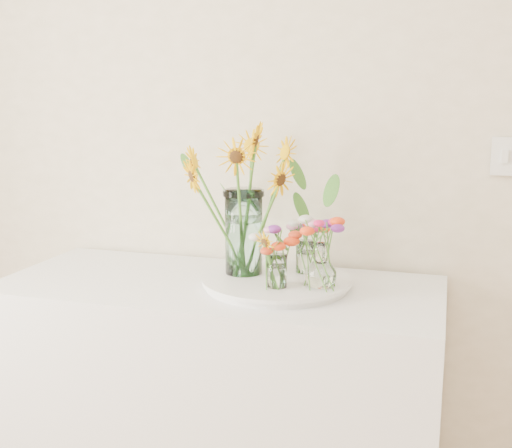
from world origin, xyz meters
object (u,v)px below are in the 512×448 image
counter (220,413)px  tray (277,283)px  small_vase_a (277,272)px  small_vase_b (321,266)px  mason_jar (244,232)px  small_vase_c (305,257)px

counter → tray: 0.50m
small_vase_a → small_vase_b: (0.12, 0.04, 0.02)m
tray → counter: bearing=-176.2°
tray → mason_jar: (-0.12, 0.03, 0.15)m
mason_jar → small_vase_c: 0.21m
counter → small_vase_b: size_ratio=10.18×
small_vase_a → small_vase_c: (0.05, 0.19, 0.00)m
mason_jar → small_vase_b: bearing=-16.6°
mason_jar → small_vase_b: mason_jar is taller
small_vase_c → counter: bearing=-158.5°
tray → small_vase_a: (0.03, -0.10, 0.06)m
mason_jar → small_vase_b: size_ratio=2.01×
tray → small_vase_c: 0.13m
small_vase_b → small_vase_c: bearing=118.4°
counter → small_vase_b: (0.34, -0.04, 0.54)m
tray → mason_jar: size_ratio=1.60×
counter → small_vase_a: (0.22, -0.08, 0.53)m
counter → small_vase_c: size_ratio=13.02×
tray → small_vase_a: bearing=-74.9°
counter → tray: size_ratio=3.17×
mason_jar → small_vase_a: mason_jar is taller
tray → small_vase_b: size_ratio=3.21×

